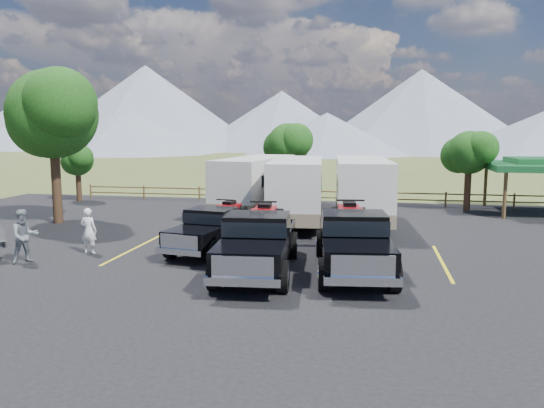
% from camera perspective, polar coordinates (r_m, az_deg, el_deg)
% --- Properties ---
extents(ground, '(320.00, 320.00, 0.00)m').
position_cam_1_polar(ground, '(16.65, -1.53, -8.86)').
color(ground, '#4A5925').
rests_on(ground, ground).
extents(asphalt_lot, '(44.00, 34.00, 0.04)m').
position_cam_1_polar(asphalt_lot, '(19.48, 0.33, -6.29)').
color(asphalt_lot, black).
rests_on(asphalt_lot, ground).
extents(stall_lines, '(12.12, 5.50, 0.01)m').
position_cam_1_polar(stall_lines, '(20.43, 0.83, -5.54)').
color(stall_lines, gold).
rests_on(stall_lines, asphalt_lot).
extents(tree_big_nw, '(5.54, 5.18, 7.84)m').
position_cam_1_polar(tree_big_nw, '(29.30, -22.60, 8.91)').
color(tree_big_nw, black).
rests_on(tree_big_nw, ground).
extents(tree_ne_a, '(3.11, 2.92, 4.76)m').
position_cam_1_polar(tree_ne_a, '(33.10, 20.41, 5.19)').
color(tree_ne_a, black).
rests_on(tree_ne_a, ground).
extents(tree_north, '(3.46, 3.24, 5.25)m').
position_cam_1_polar(tree_north, '(35.02, 1.72, 6.39)').
color(tree_north, black).
rests_on(tree_north, ground).
extents(tree_nw_small, '(2.59, 2.43, 3.85)m').
position_cam_1_polar(tree_nw_small, '(37.97, -20.21, 4.44)').
color(tree_nw_small, black).
rests_on(tree_nw_small, ground).
extents(rail_fence, '(36.12, 0.12, 1.00)m').
position_cam_1_polar(rail_fence, '(34.37, 8.22, 0.88)').
color(rail_fence, brown).
rests_on(rail_fence, ground).
extents(pavilion, '(6.20, 6.20, 3.22)m').
position_cam_1_polar(pavilion, '(34.04, 27.06, 3.71)').
color(pavilion, brown).
rests_on(pavilion, ground).
extents(mountain_range, '(209.00, 71.00, 20.00)m').
position_cam_1_polar(mountain_range, '(122.09, 5.45, 9.43)').
color(mountain_range, gray).
rests_on(mountain_range, ground).
extents(rig_left, '(2.67, 5.90, 1.90)m').
position_cam_1_polar(rig_left, '(21.41, -6.25, -2.46)').
color(rig_left, black).
rests_on(rig_left, asphalt_lot).
extents(rig_center, '(2.79, 6.88, 2.25)m').
position_cam_1_polar(rig_center, '(17.97, -1.46, -3.90)').
color(rig_center, black).
rests_on(rig_center, asphalt_lot).
extents(rig_right, '(3.02, 7.04, 2.28)m').
position_cam_1_polar(rig_right, '(18.25, 8.71, -3.75)').
color(rig_right, black).
rests_on(rig_right, asphalt_lot).
extents(trailer_left, '(3.45, 9.45, 3.26)m').
position_cam_1_polar(trailer_left, '(29.33, -1.83, 1.98)').
color(trailer_left, silver).
rests_on(trailer_left, asphalt_lot).
extents(trailer_center, '(3.16, 9.58, 3.31)m').
position_cam_1_polar(trailer_center, '(26.60, 2.67, 1.41)').
color(trailer_center, silver).
rests_on(trailer_center, asphalt_lot).
extents(trailer_right, '(3.08, 9.66, 3.34)m').
position_cam_1_polar(trailer_right, '(26.68, 9.66, 1.36)').
color(trailer_right, silver).
rests_on(trailer_right, asphalt_lot).
extents(person_a, '(0.67, 0.46, 1.79)m').
position_cam_1_polar(person_a, '(21.77, -19.12, -2.74)').
color(person_a, white).
rests_on(person_a, asphalt_lot).
extents(person_b, '(1.18, 1.20, 1.95)m').
position_cam_1_polar(person_b, '(21.12, -25.08, -3.16)').
color(person_b, slate).
rests_on(person_b, asphalt_lot).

